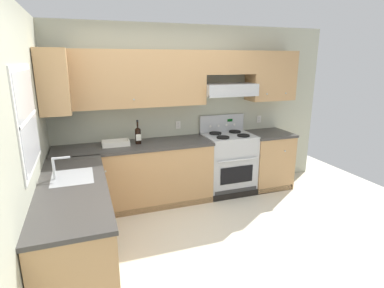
% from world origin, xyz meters
% --- Properties ---
extents(ground_plane, '(7.04, 7.04, 0.00)m').
position_xyz_m(ground_plane, '(0.00, 0.00, 0.00)').
color(ground_plane, beige).
extents(wall_back, '(4.68, 0.57, 2.55)m').
position_xyz_m(wall_back, '(0.40, 1.53, 1.48)').
color(wall_back, '#B7BAA3').
rests_on(wall_back, ground_plane).
extents(wall_left, '(0.47, 4.00, 2.55)m').
position_xyz_m(wall_left, '(-1.59, 0.23, 1.34)').
color(wall_left, '#B7BAA3').
rests_on(wall_left, ground_plane).
extents(counter_back_run, '(3.60, 0.65, 0.91)m').
position_xyz_m(counter_back_run, '(0.06, 1.24, 0.45)').
color(counter_back_run, tan).
rests_on(counter_back_run, ground_plane).
extents(counter_left_run, '(0.63, 1.91, 1.13)m').
position_xyz_m(counter_left_run, '(-1.24, -0.00, 0.46)').
color(counter_left_run, tan).
rests_on(counter_left_run, ground_plane).
extents(stove, '(0.76, 0.62, 1.20)m').
position_xyz_m(stove, '(1.01, 1.25, 0.48)').
color(stove, '#B7BABC').
rests_on(stove, ground_plane).
extents(wine_bottle, '(0.08, 0.08, 0.34)m').
position_xyz_m(wine_bottle, '(-0.39, 1.28, 1.04)').
color(wine_bottle, black).
rests_on(wine_bottle, counter_back_run).
extents(bowl, '(0.36, 0.21, 0.07)m').
position_xyz_m(bowl, '(-0.70, 1.29, 0.93)').
color(bowl, white).
rests_on(bowl, counter_back_run).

